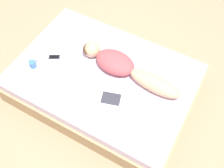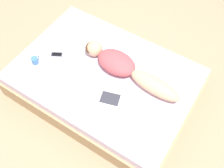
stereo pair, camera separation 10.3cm
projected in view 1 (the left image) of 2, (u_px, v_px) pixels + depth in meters
name	position (u px, v px, depth m)	size (l,w,h in m)	color
ground_plane	(104.00, 91.00, 3.67)	(12.00, 12.00, 0.00)	#9E8466
bed	(104.00, 83.00, 3.49)	(1.61, 2.30, 0.43)	tan
person	(123.00, 67.00, 3.25)	(0.39, 1.40, 0.21)	tan
open_magazine	(109.00, 108.00, 3.03)	(0.58, 0.46, 0.01)	white
coffee_mug	(33.00, 64.00, 3.33)	(0.12, 0.09, 0.09)	teal
cell_phone	(54.00, 57.00, 3.44)	(0.13, 0.16, 0.01)	#333842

